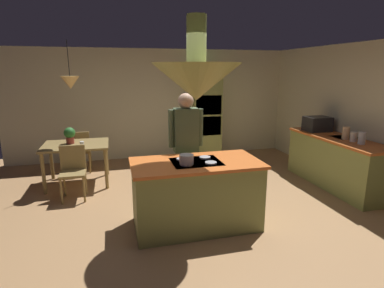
# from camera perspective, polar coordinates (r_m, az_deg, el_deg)

# --- Properties ---
(ground) EXTENTS (8.16, 8.16, 0.00)m
(ground) POSITION_cam_1_polar(r_m,az_deg,el_deg) (4.58, 0.04, -13.50)
(ground) COLOR #AD7F51
(wall_back) EXTENTS (6.80, 0.10, 2.55)m
(wall_back) POSITION_cam_1_polar(r_m,az_deg,el_deg) (7.51, -6.63, 7.27)
(wall_back) COLOR beige
(wall_back) RESTS_ON ground
(wall_right) EXTENTS (0.10, 7.20, 2.55)m
(wall_right) POSITION_cam_1_polar(r_m,az_deg,el_deg) (6.15, 29.82, 4.21)
(wall_right) COLOR beige
(wall_right) RESTS_ON ground
(kitchen_island) EXTENTS (1.69, 0.89, 0.93)m
(kitchen_island) POSITION_cam_1_polar(r_m,az_deg,el_deg) (4.21, 0.74, -9.13)
(kitchen_island) COLOR #8C934C
(kitchen_island) RESTS_ON ground
(counter_run_right) EXTENTS (0.73, 2.12, 0.91)m
(counter_run_right) POSITION_cam_1_polar(r_m,az_deg,el_deg) (6.18, 24.96, -2.92)
(counter_run_right) COLOR #8C934C
(counter_run_right) RESTS_ON ground
(oven_tower) EXTENTS (0.66, 0.62, 2.20)m
(oven_tower) POSITION_cam_1_polar(r_m,az_deg,el_deg) (7.37, 2.39, 5.84)
(oven_tower) COLOR #8C934C
(oven_tower) RESTS_ON ground
(dining_table) EXTENTS (1.15, 0.90, 0.76)m
(dining_table) POSITION_cam_1_polar(r_m,az_deg,el_deg) (6.05, -20.48, -0.88)
(dining_table) COLOR olive
(dining_table) RESTS_ON ground
(person_at_island) EXTENTS (0.53, 0.23, 1.74)m
(person_at_island) POSITION_cam_1_polar(r_m,az_deg,el_deg) (4.71, -1.13, 0.35)
(person_at_island) COLOR tan
(person_at_island) RESTS_ON ground
(range_hood) EXTENTS (1.10, 1.10, 1.00)m
(range_hood) POSITION_cam_1_polar(r_m,az_deg,el_deg) (3.89, 0.80, 11.78)
(range_hood) COLOR #8C934C
(pendant_light_over_table) EXTENTS (0.32, 0.32, 0.82)m
(pendant_light_over_table) POSITION_cam_1_polar(r_m,az_deg,el_deg) (5.89, -21.45, 10.48)
(pendant_light_over_table) COLOR #E0B266
(chair_facing_island) EXTENTS (0.40, 0.40, 0.87)m
(chair_facing_island) POSITION_cam_1_polar(r_m,az_deg,el_deg) (5.45, -21.02, -4.21)
(chair_facing_island) COLOR olive
(chair_facing_island) RESTS_ON ground
(chair_by_back_wall) EXTENTS (0.40, 0.40, 0.87)m
(chair_by_back_wall) POSITION_cam_1_polar(r_m,az_deg,el_deg) (6.74, -19.83, -0.83)
(chair_by_back_wall) COLOR olive
(chair_by_back_wall) RESTS_ON ground
(potted_plant_on_table) EXTENTS (0.20, 0.20, 0.30)m
(potted_plant_on_table) POSITION_cam_1_polar(r_m,az_deg,el_deg) (6.07, -21.55, 1.63)
(potted_plant_on_table) COLOR #99382D
(potted_plant_on_table) RESTS_ON dining_table
(cup_on_table) EXTENTS (0.07, 0.07, 0.09)m
(cup_on_table) POSITION_cam_1_polar(r_m,az_deg,el_deg) (5.79, -19.56, 0.01)
(cup_on_table) COLOR white
(cup_on_table) RESTS_ON dining_table
(canister_flour) EXTENTS (0.11, 0.11, 0.20)m
(canister_flour) POSITION_cam_1_polar(r_m,az_deg,el_deg) (5.68, 28.74, 0.96)
(canister_flour) COLOR silver
(canister_flour) RESTS_ON counter_run_right
(canister_sugar) EXTENTS (0.11, 0.11, 0.16)m
(canister_sugar) POSITION_cam_1_polar(r_m,az_deg,el_deg) (5.82, 27.53, 1.17)
(canister_sugar) COLOR silver
(canister_sugar) RESTS_ON counter_run_right
(canister_tea) EXTENTS (0.12, 0.12, 0.22)m
(canister_tea) POSITION_cam_1_polar(r_m,az_deg,el_deg) (5.94, 26.42, 1.80)
(canister_tea) COLOR #E0B78C
(canister_tea) RESTS_ON counter_run_right
(microwave_on_counter) EXTENTS (0.46, 0.36, 0.28)m
(microwave_on_counter) POSITION_cam_1_polar(r_m,az_deg,el_deg) (6.54, 22.02, 3.45)
(microwave_on_counter) COLOR #232326
(microwave_on_counter) RESTS_ON counter_run_right
(cooking_pot_on_cooktop) EXTENTS (0.18, 0.18, 0.12)m
(cooking_pot_on_cooktop) POSITION_cam_1_polar(r_m,az_deg,el_deg) (3.88, -1.02, -2.82)
(cooking_pot_on_cooktop) COLOR #B2B2B7
(cooking_pot_on_cooktop) RESTS_ON kitchen_island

